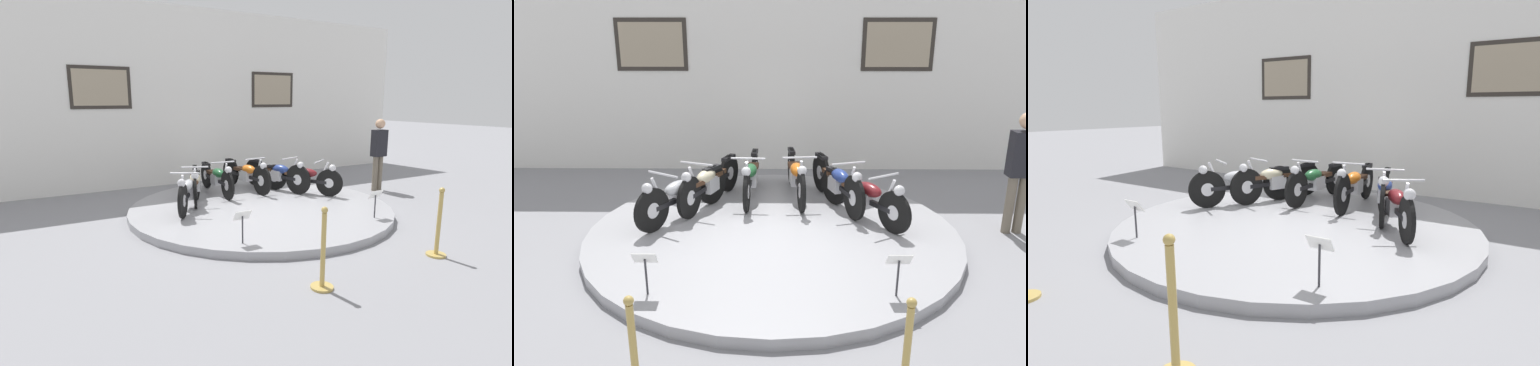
{
  "view_description": "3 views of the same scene",
  "coord_description": "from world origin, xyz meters",
  "views": [
    {
      "loc": [
        -3.94,
        -6.84,
        2.25
      ],
      "look_at": [
        -0.02,
        0.14,
        0.56
      ],
      "focal_mm": 28.0,
      "sensor_mm": 36.0,
      "label": 1
    },
    {
      "loc": [
        0.04,
        -6.58,
        2.98
      ],
      "look_at": [
        -0.04,
        0.0,
        0.82
      ],
      "focal_mm": 35.0,
      "sensor_mm": 36.0,
      "label": 2
    },
    {
      "loc": [
        3.0,
        -4.98,
        1.81
      ],
      "look_at": [
        -0.2,
        -0.02,
        0.7
      ],
      "focal_mm": 28.0,
      "sensor_mm": 36.0,
      "label": 3
    }
  ],
  "objects": [
    {
      "name": "stanchion_post_left_of_entry",
      "position": [
        -1.06,
        -3.33,
        0.34
      ],
      "size": [
        0.28,
        0.28,
        1.02
      ],
      "color": "tan",
      "rests_on": "ground_plane"
    },
    {
      "name": "info_placard_front_centre",
      "position": [
        1.35,
        -1.81,
        0.5
      ],
      "size": [
        0.26,
        0.11,
        0.51
      ],
      "color": "#333338",
      "rests_on": "display_platform"
    },
    {
      "name": "display_platform",
      "position": [
        0.0,
        0.0,
        0.07
      ],
      "size": [
        5.22,
        5.22,
        0.14
      ],
      "primitive_type": "cylinder",
      "color": "#99999E",
      "rests_on": "ground_plane"
    },
    {
      "name": "motorcycle_silver",
      "position": [
        -1.36,
        0.41,
        0.52
      ],
      "size": [
        1.08,
        1.73,
        0.79
      ],
      "color": "black",
      "rests_on": "display_platform"
    },
    {
      "name": "ground_plane",
      "position": [
        0.0,
        0.0,
        0.0
      ],
      "size": [
        60.0,
        60.0,
        0.0
      ],
      "primitive_type": "plane",
      "color": "gray"
    },
    {
      "name": "back_wall",
      "position": [
        0.0,
        3.56,
        2.29
      ],
      "size": [
        14.0,
        0.22,
        4.58
      ],
      "color": "white",
      "rests_on": "ground_plane"
    },
    {
      "name": "motorcycle_blue",
      "position": [
        1.02,
        0.99,
        0.54
      ],
      "size": [
        0.69,
        1.96,
        0.81
      ],
      "color": "black",
      "rests_on": "display_platform"
    },
    {
      "name": "motorcycle_green",
      "position": [
        -0.38,
        1.32,
        0.52
      ],
      "size": [
        0.54,
        1.98,
        0.79
      ],
      "color": "black",
      "rests_on": "display_platform"
    },
    {
      "name": "visitor_standing",
      "position": [
        3.51,
        0.23,
        1.02
      ],
      "size": [
        0.36,
        0.23,
        1.78
      ],
      "color": "#6B6051",
      "rests_on": "ground_plane"
    },
    {
      "name": "motorcycle_cream",
      "position": [
        -1.02,
        0.99,
        0.52
      ],
      "size": [
        0.78,
        1.88,
        0.8
      ],
      "color": "black",
      "rests_on": "display_platform"
    },
    {
      "name": "motorcycle_orange",
      "position": [
        0.38,
        1.33,
        0.54
      ],
      "size": [
        0.54,
        2.02,
        0.81
      ],
      "color": "black",
      "rests_on": "display_platform"
    },
    {
      "name": "motorcycle_maroon",
      "position": [
        1.36,
        0.41,
        0.51
      ],
      "size": [
        1.06,
        1.7,
        0.78
      ],
      "color": "black",
      "rests_on": "display_platform"
    },
    {
      "name": "stanchion_post_right_of_entry",
      "position": [
        1.06,
        -3.33,
        0.34
      ],
      "size": [
        0.28,
        0.28,
        1.02
      ],
      "color": "tan",
      "rests_on": "ground_plane"
    },
    {
      "name": "info_placard_front_left",
      "position": [
        -1.35,
        -1.81,
        0.5
      ],
      "size": [
        0.26,
        0.11,
        0.51
      ],
      "color": "#333338",
      "rests_on": "display_platform"
    }
  ]
}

